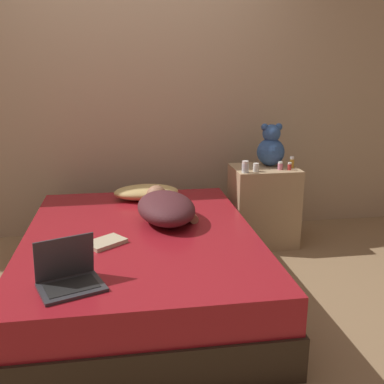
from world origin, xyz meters
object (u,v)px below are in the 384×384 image
object	(u,v)px
bottle_pink	(280,166)
bottle_amber	(292,162)
teddy_bear	(271,147)
bottle_red	(290,166)
person_lying	(166,207)
bottle_white	(256,168)
book	(106,242)
bottle_clear	(245,167)
pillow	(146,192)
laptop	(69,276)

from	to	relation	value
bottle_pink	bottle_amber	bearing A→B (deg)	21.67
teddy_bear	bottle_red	distance (m)	0.24
bottle_amber	bottle_pink	distance (m)	0.12
person_lying	bottle_pink	bearing A→B (deg)	19.97
bottle_white	book	xyz separation A→B (m)	(-1.16, -0.81, -0.23)
bottle_clear	pillow	bearing A→B (deg)	171.57
bottle_clear	book	bearing A→B (deg)	-143.46
teddy_bear	bottle_red	xyz separation A→B (m)	(0.10, -0.18, -0.12)
bottle_white	bottle_amber	world-z (taller)	bottle_amber
pillow	bottle_white	distance (m)	0.89
pillow	bottle_red	bearing A→B (deg)	-3.78
bottle_red	bottle_pink	xyz separation A→B (m)	(-0.07, 0.02, 0.00)
pillow	bottle_red	distance (m)	1.17
bottle_pink	laptop	bearing A→B (deg)	-138.46
bottle_red	book	bearing A→B (deg)	-150.16
pillow	bottle_clear	xyz separation A→B (m)	(0.77, -0.11, 0.20)
laptop	book	world-z (taller)	laptop
pillow	bottle_clear	distance (m)	0.81
bottle_clear	laptop	bearing A→B (deg)	-133.38
teddy_bear	person_lying	bearing A→B (deg)	-146.36
bottle_clear	bottle_pink	xyz separation A→B (m)	(0.31, 0.06, -0.01)
bottle_clear	bottle_amber	size ratio (longest dim) A/B	1.00
person_lying	book	world-z (taller)	person_lying
teddy_bear	bottle_clear	distance (m)	0.37
pillow	teddy_bear	xyz separation A→B (m)	(1.05, 0.11, 0.31)
pillow	laptop	distance (m)	1.48
teddy_bear	bottle_pink	world-z (taller)	teddy_bear
bottle_pink	teddy_bear	bearing A→B (deg)	101.26
bottle_white	book	bearing A→B (deg)	-144.94
bottle_red	book	world-z (taller)	bottle_red
teddy_bear	pillow	bearing A→B (deg)	-174.14
bottle_pink	bottle_red	bearing A→B (deg)	-18.97
teddy_bear	book	bearing A→B (deg)	-142.99
bottle_clear	teddy_bear	bearing A→B (deg)	38.75
pillow	bottle_clear	world-z (taller)	bottle_clear
book	teddy_bear	bearing A→B (deg)	37.01
laptop	bottle_clear	world-z (taller)	bottle_clear
bottle_amber	person_lying	bearing A→B (deg)	-154.75
bottle_amber	bottle_red	bearing A→B (deg)	-122.73
bottle_red	bottle_pink	size ratio (longest dim) A/B	0.96
laptop	bottle_clear	xyz separation A→B (m)	(1.22, 1.29, 0.21)
person_lying	bottle_clear	xyz separation A→B (m)	(0.67, 0.41, 0.17)
teddy_bear	bottle_amber	distance (m)	0.21
laptop	bottle_amber	xyz separation A→B (m)	(1.64, 1.40, 0.21)
bottle_clear	bottle_pink	world-z (taller)	bottle_clear
pillow	bottle_amber	bearing A→B (deg)	-0.32
bottle_amber	bottle_pink	size ratio (longest dim) A/B	1.47
pillow	bottle_white	xyz separation A→B (m)	(0.86, -0.09, 0.19)
pillow	bottle_white	bearing A→B (deg)	-5.95
bottle_white	book	size ratio (longest dim) A/B	0.25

